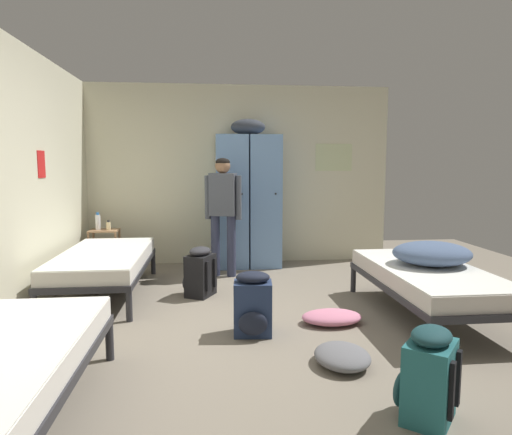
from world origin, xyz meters
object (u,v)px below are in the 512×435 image
water_bottle (98,222)px  lotion_bottle (108,226)px  clothes_pile_grey (342,356)px  bed_right (428,278)px  bed_left_rear (104,261)px  locker_bank (248,198)px  backpack_black (200,273)px  shelf_unit (105,246)px  backpack_teal (428,376)px  bedding_heap (432,253)px  backpack_navy (253,305)px  clothes_pile_pink (332,317)px  person_traveler (223,205)px

water_bottle → lotion_bottle: bearing=-21.8°
clothes_pile_grey → water_bottle: bearing=127.5°
bed_right → bed_left_rear: size_ratio=1.00×
water_bottle → locker_bank: bearing=2.8°
bed_right → backpack_black: (-2.16, 0.94, -0.12)m
shelf_unit → backpack_teal: bearing=-56.0°
bedding_heap → backpack_navy: bedding_heap is taller
clothes_pile_grey → bed_left_rear: bearing=136.4°
bedding_heap → bed_left_rear: bearing=162.9°
locker_bank → shelf_unit: locker_bank is taller
locker_bank → clothes_pile_pink: size_ratio=3.75×
person_traveler → backpack_navy: person_traveler is taller
locker_bank → bed_left_rear: 2.22m
shelf_unit → backpack_black: shelf_unit is taller
lotion_bottle → backpack_navy: lotion_bottle is taller
bed_right → locker_bank: bearing=122.4°
bedding_heap → clothes_pile_pink: (-1.02, -0.16, -0.54)m
shelf_unit → clothes_pile_pink: bearing=-42.6°
lotion_bottle → shelf_unit: bearing=150.3°
backpack_black → clothes_pile_pink: size_ratio=1.00×
bed_left_rear → backpack_teal: 3.65m
lotion_bottle → bed_right: bearing=-32.9°
backpack_navy → clothes_pile_pink: size_ratio=1.00×
water_bottle → backpack_teal: bearing=-55.3°
lotion_bottle → backpack_navy: size_ratio=0.25×
bed_right → backpack_black: bearing=156.5°
shelf_unit → clothes_pile_grey: (2.37, -3.17, -0.28)m
shelf_unit → backpack_black: 1.84m
bedding_heap → lotion_bottle: 4.07m
shelf_unit → bed_left_rear: bearing=-77.7°
bed_right → backpack_black: size_ratio=3.45×
bedding_heap → water_bottle: water_bottle is taller
locker_bank → clothes_pile_pink: bearing=-77.2°
backpack_teal → bed_right: bearing=63.6°
bed_left_rear → backpack_black: backpack_black is taller
water_bottle → backpack_navy: 3.17m
bedding_heap → backpack_black: bearing=158.9°
locker_bank → bedding_heap: size_ratio=2.78×
backpack_teal → clothes_pile_pink: backpack_teal is taller
person_traveler → backpack_navy: (0.18, -2.09, -0.66)m
bed_left_rear → person_traveler: bearing=28.1°
clothes_pile_pink → backpack_navy: bearing=-165.6°
bed_right → clothes_pile_grey: bed_right is taller
bed_right → water_bottle: (-3.55, 2.26, 0.30)m
lotion_bottle → clothes_pile_grey: (2.30, -3.13, -0.56)m
bedding_heap → lotion_bottle: bearing=148.6°
water_bottle → backpack_navy: (1.86, -2.54, -0.42)m
locker_bank → backpack_black: size_ratio=3.76×
clothes_pile_pink → locker_bank: bearing=102.8°
locker_bank → backpack_black: (-0.66, -1.42, -0.71)m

